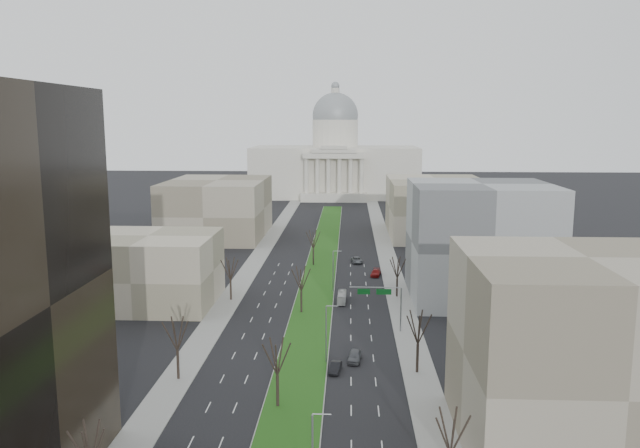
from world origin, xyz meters
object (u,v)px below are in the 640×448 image
(car_red, at_px, (376,273))
(box_van, at_px, (342,297))
(car_black, at_px, (335,367))
(car_grey_near, at_px, (355,356))
(car_grey_far, at_px, (357,260))

(car_red, bearing_deg, box_van, -100.26)
(car_black, relative_size, car_red, 0.83)
(car_black, bearing_deg, car_red, 89.41)
(car_grey_near, xyz_separation_m, box_van, (-2.37, 31.74, 0.16))
(car_red, relative_size, box_van, 0.72)
(car_grey_near, height_order, car_black, car_grey_near)
(car_red, bearing_deg, car_black, -88.87)
(box_van, bearing_deg, car_grey_far, 86.21)
(car_grey_near, relative_size, car_grey_far, 0.90)
(car_black, distance_m, box_van, 36.00)
(car_red, distance_m, box_van, 23.33)
(car_black, height_order, box_van, box_van)
(car_black, distance_m, car_grey_far, 71.67)
(car_red, height_order, box_van, box_van)
(box_van, bearing_deg, car_grey_near, -83.98)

